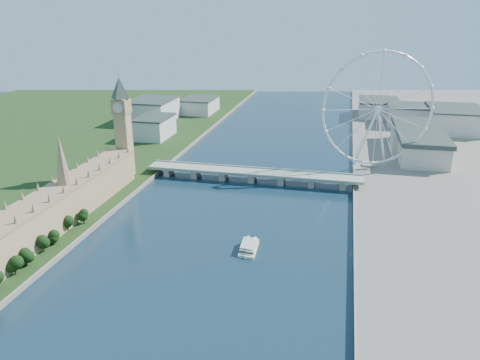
% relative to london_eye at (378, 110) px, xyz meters
% --- Properties ---
extents(parliament_range, '(24.00, 200.00, 70.00)m').
position_rel_london_eye_xyz_m(parliament_range, '(-247.98, -185.08, -49.04)').
color(parliament_range, tan).
rests_on(parliament_range, ground).
extents(big_ben, '(20.02, 20.02, 110.00)m').
position_rel_london_eye_xyz_m(big_ben, '(-247.98, -77.08, -0.95)').
color(big_ben, tan).
rests_on(big_ben, ground).
extents(westminster_bridge, '(220.00, 22.00, 9.50)m').
position_rel_london_eye_xyz_m(westminster_bridge, '(-119.98, -55.08, -60.89)').
color(westminster_bridge, gray).
rests_on(westminster_bridge, ground).
extents(london_eye, '(113.60, 39.12, 124.30)m').
position_rel_london_eye_xyz_m(london_eye, '(0.00, 0.00, 0.00)').
color(london_eye, silver).
rests_on(london_eye, ground).
extents(county_hall, '(54.00, 144.00, 35.00)m').
position_rel_london_eye_xyz_m(county_hall, '(55.02, 74.92, -67.52)').
color(county_hall, beige).
rests_on(county_hall, ground).
extents(city_skyline, '(505.00, 280.00, 32.00)m').
position_rel_london_eye_xyz_m(city_skyline, '(-80.75, 205.00, -50.56)').
color(city_skyline, beige).
rests_on(city_skyline, ground).
extents(tour_boat_near, '(8.49, 28.08, 6.11)m').
position_rel_london_eye_xyz_m(tour_boat_near, '(-96.69, -200.51, -67.52)').
color(tour_boat_near, silver).
rests_on(tour_boat_near, ground).
extents(tour_boat_far, '(8.01, 28.09, 6.14)m').
position_rel_london_eye_xyz_m(tour_boat_far, '(-91.64, -201.18, -67.52)').
color(tour_boat_far, '#F2F7CE').
rests_on(tour_boat_far, ground).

